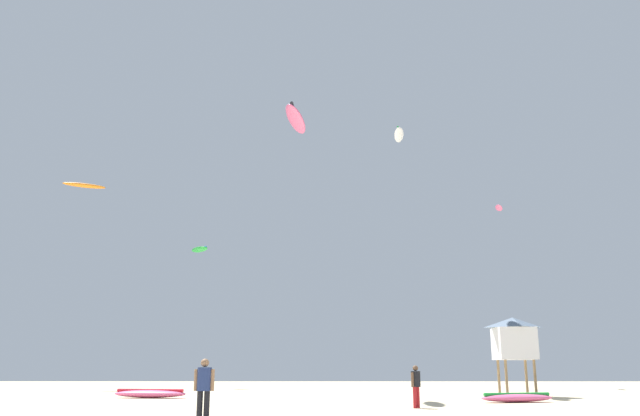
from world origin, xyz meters
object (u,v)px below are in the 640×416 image
kite_aloft_2 (399,135)px  kite_aloft_6 (199,249)px  kite_grounded_mid (517,398)px  person_midground (416,383)px  kite_aloft_0 (499,208)px  kite_grounded_near (150,394)px  person_foreground (204,385)px  lifeguard_tower (514,338)px  kite_aloft_1 (84,185)px  kite_aloft_5 (296,119)px

kite_aloft_2 → kite_aloft_6: size_ratio=1.21×
kite_grounded_mid → person_midground: bearing=-140.6°
kite_aloft_0 → kite_aloft_2: (-9.92, -13.58, 1.49)m
kite_grounded_near → kite_aloft_6: kite_aloft_6 is taller
person_foreground → lifeguard_tower: lifeguard_tower is taller
lifeguard_tower → person_midground: bearing=-124.2°
person_foreground → lifeguard_tower: bearing=-37.5°
kite_grounded_near → kite_aloft_2: size_ratio=1.53×
person_midground → kite_grounded_mid: size_ratio=0.44×
kite_aloft_0 → kite_aloft_2: size_ratio=0.86×
kite_aloft_2 → kite_aloft_6: 19.68m
kite_grounded_near → kite_grounded_mid: (17.37, -3.95, -0.02)m
kite_grounded_mid → kite_aloft_6: size_ratio=1.70×
kite_aloft_6 → kite_aloft_0: bearing=4.4°
kite_grounded_mid → lifeguard_tower: size_ratio=0.87×
lifeguard_tower → kite_aloft_1: 34.92m
kite_aloft_2 → kite_aloft_5: size_ratio=0.59×
person_midground → lifeguard_tower: bearing=100.1°
kite_aloft_1 → kite_aloft_5: kite_aloft_5 is taller
person_foreground → kite_aloft_1: 37.28m
kite_grounded_mid → kite_aloft_6: 29.95m
person_foreground → kite_aloft_0: (18.13, 33.76, 13.57)m
person_foreground → kite_aloft_5: size_ratio=0.40×
kite_grounded_mid → kite_aloft_2: (-3.71, 9.29, 15.88)m
person_foreground → lifeguard_tower: (13.64, 16.66, 2.03)m
kite_grounded_mid → kite_aloft_1: bearing=145.0°
person_midground → lifeguard_tower: (6.74, 9.90, 2.13)m
person_foreground → kite_aloft_2: bearing=-20.3°
kite_aloft_1 → kite_grounded_mid: bearing=-35.0°
kite_grounded_near → kite_aloft_5: size_ratio=0.91×
person_foreground → kite_aloft_5: (1.73, 16.11, 14.50)m
kite_grounded_mid → kite_aloft_1: 37.32m
kite_grounded_near → lifeguard_tower: 19.39m
lifeguard_tower → kite_aloft_0: kite_aloft_0 is taller
lifeguard_tower → kite_aloft_6: kite_aloft_6 is taller
kite_grounded_near → kite_aloft_2: (13.66, 5.34, 15.86)m
kite_aloft_5 → kite_aloft_6: kite_aloft_5 is taller
kite_grounded_near → kite_grounded_mid: size_ratio=1.09×
kite_grounded_near → kite_aloft_2: bearing=21.4°
kite_aloft_1 → kite_aloft_6: 10.55m
person_foreground → kite_grounded_mid: person_foreground is taller
lifeguard_tower → kite_aloft_5: bearing=-177.4°
kite_aloft_1 → kite_aloft_6: size_ratio=1.59×
kite_aloft_0 → kite_aloft_5: (-16.40, -17.65, 0.94)m
kite_grounded_near → lifeguard_tower: size_ratio=0.95×
kite_aloft_1 → kite_aloft_2: bearing=-22.9°
lifeguard_tower → kite_aloft_2: size_ratio=1.61×
kite_aloft_1 → kite_aloft_2: (24.11, -10.19, 0.41)m
kite_aloft_0 → kite_aloft_6: 25.19m
kite_grounded_near → person_foreground: bearing=-69.8°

